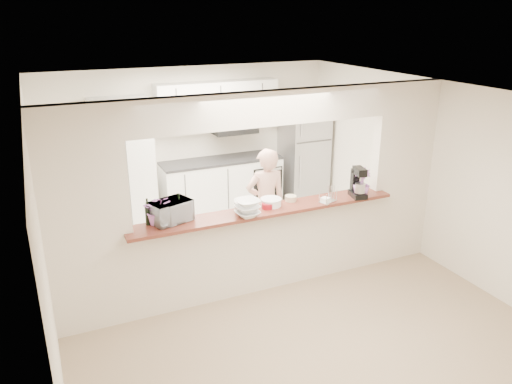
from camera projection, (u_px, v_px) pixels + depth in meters
floor at (264, 286)px, 6.42m from camera, size 6.00×6.00×0.00m
tile_overlay at (222, 239)px, 7.75m from camera, size 5.00×2.90×0.01m
partition at (265, 177)px, 5.92m from camera, size 5.00×0.15×2.50m
bar_counter at (265, 246)px, 6.22m from camera, size 3.40×0.38×1.09m
kitchen_cabinets at (185, 161)px, 8.35m from camera, size 3.15×0.62×2.25m
refrigerator at (304, 155)px, 9.20m from camera, size 0.75×0.70×1.70m
flower_left at (157, 210)px, 5.53m from camera, size 0.35×0.31×0.34m
wine_bottle_a at (148, 215)px, 5.52m from camera, size 0.06×0.06×0.31m
wine_bottle_b at (179, 209)px, 5.66m from camera, size 0.06×0.06×0.32m
toaster_oven at (170, 211)px, 5.60m from camera, size 0.52×0.43×0.25m
serving_bowls at (248, 208)px, 5.75m from camera, size 0.31×0.31×0.20m
plate_stack_a at (245, 205)px, 5.96m from camera, size 0.26×0.26×0.12m
plate_stack_b at (271, 202)px, 6.10m from camera, size 0.26×0.26×0.09m
red_bowl at (267, 206)px, 6.02m from camera, size 0.14×0.14×0.07m
tan_bowl at (291, 198)px, 6.26m from camera, size 0.14×0.14×0.07m
utensil_caddy at (328, 195)px, 6.20m from camera, size 0.26×0.20×0.21m
stand_mixer at (358, 184)px, 6.36m from camera, size 0.22×0.30×0.39m
flower_right at (362, 183)px, 6.36m from camera, size 0.28×0.28×0.37m
person at (266, 204)px, 6.99m from camera, size 0.61×0.43×1.59m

